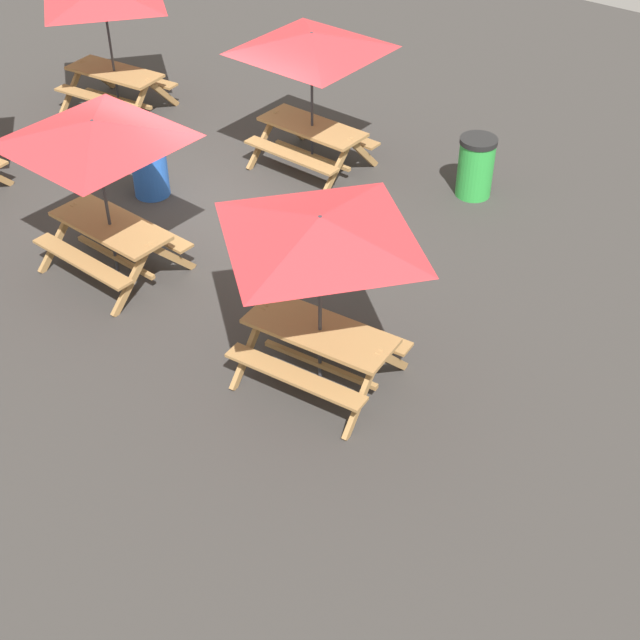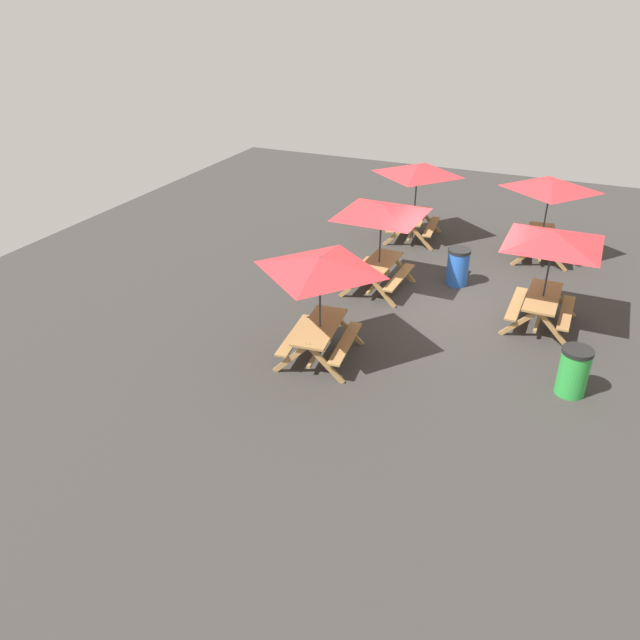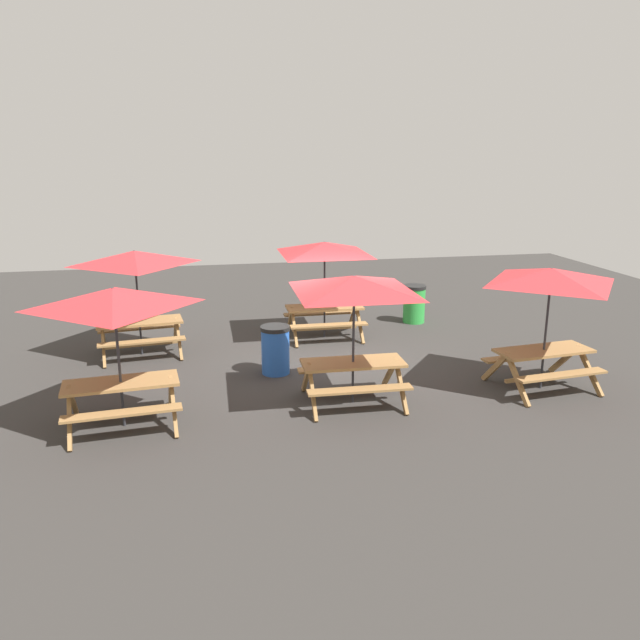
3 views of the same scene
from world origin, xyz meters
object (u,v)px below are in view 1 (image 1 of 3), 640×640
Objects in this scene: picnic_table_3 at (96,143)px; trash_bin_green at (476,167)px; picnic_table_1 at (104,3)px; picnic_table_2 at (320,241)px; picnic_table_0 at (312,52)px; trash_bin_blue at (149,166)px.

picnic_table_3 is 5.90m from trash_bin_green.
trash_bin_green is (2.90, 4.91, -1.49)m from picnic_table_3.
picnic_table_2 is (7.54, -3.58, 0.00)m from picnic_table_1.
picnic_table_1 is at bearing 139.01° from picnic_table_3.
trash_bin_blue is at bearing -122.49° from picnic_table_0.
picnic_table_0 is 2.89× the size of trash_bin_green.
picnic_table_2 is at bearing 0.99° from picnic_table_3.
picnic_table_1 is 0.83× the size of picnic_table_3.
picnic_table_2 is (3.33, -4.06, 0.00)m from picnic_table_0.
picnic_table_0 is at bearing 123.08° from picnic_table_2.
trash_bin_blue is (-1.14, 1.78, -1.49)m from picnic_table_3.
picnic_table_0 is 1.00× the size of picnic_table_3.
picnic_table_2 is 0.83× the size of picnic_table_3.
trash_bin_green is at bearing 37.80° from trash_bin_blue.
trash_bin_green is 1.00× the size of trash_bin_blue.
picnic_table_1 is 8.34m from picnic_table_2.
picnic_table_0 and picnic_table_3 have the same top height.
picnic_table_1 is at bearing 147.12° from trash_bin_blue.
trash_bin_green is at bearing 19.62° from picnic_table_0.
picnic_table_1 is at bearing -168.61° from trash_bin_green.
picnic_table_3 is at bearing 173.30° from picnic_table_2.
picnic_table_0 and picnic_table_2 have the same top height.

